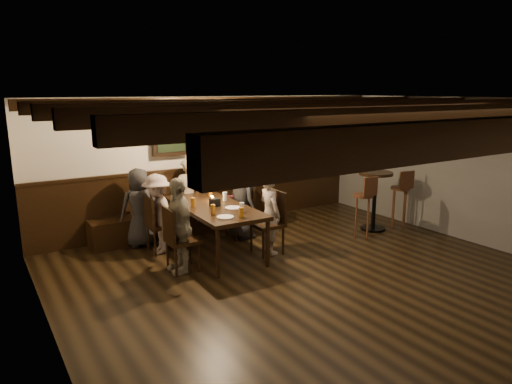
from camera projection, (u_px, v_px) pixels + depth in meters
room at (229, 181)px, 7.33m from camera, size 7.00×7.00×7.00m
dining_table at (214, 209)px, 7.08m from camera, size 0.98×2.06×0.76m
chair_left_near at (161, 235)px, 7.19m from camera, size 0.43×0.43×0.91m
chair_left_far at (182, 251)px, 6.43m from camera, size 0.44×0.44×0.93m
chair_right_near at (241, 222)px, 7.90m from camera, size 0.41×0.41×0.87m
chair_right_far at (268, 234)px, 7.14m from camera, size 0.46×0.46×0.98m
person_bench_left at (140, 207)px, 7.40m from camera, size 0.65×0.43×1.29m
person_bench_centre at (188, 197)px, 7.96m from camera, size 0.51×0.35×1.37m
person_bench_right at (237, 198)px, 8.30m from camera, size 0.59×0.47×1.18m
person_left_near at (158, 214)px, 7.10m from camera, size 0.49×0.83×1.25m
person_left_far at (179, 225)px, 6.33m from camera, size 0.36×0.80×1.35m
person_right_near at (242, 198)px, 7.82m from camera, size 0.47×0.70×1.40m
person_right_far at (270, 214)px, 7.08m from camera, size 0.32×0.47×1.27m
pint_a at (180, 194)px, 7.50m from camera, size 0.07×0.07×0.14m
pint_b at (210, 191)px, 7.72m from camera, size 0.07×0.07×0.14m
pint_c at (193, 202)px, 6.98m from camera, size 0.07×0.07×0.14m
pint_d at (225, 196)px, 7.36m from camera, size 0.07×0.07×0.14m
pint_e at (213, 209)px, 6.56m from camera, size 0.07×0.07×0.14m
pint_f at (242, 207)px, 6.68m from camera, size 0.07×0.07×0.14m
pint_g at (241, 212)px, 6.40m from camera, size 0.07×0.07×0.14m
plate_near at (225, 217)px, 6.40m from camera, size 0.24×0.24×0.01m
plate_far at (233, 208)px, 6.90m from camera, size 0.24×0.24×0.01m
condiment_caddy at (215, 202)px, 7.01m from camera, size 0.15×0.10×0.12m
candle at (212, 199)px, 7.37m from camera, size 0.05×0.05×0.05m
high_top_table at (375, 192)px, 8.24m from camera, size 0.61×0.61×1.08m
bar_stool_left at (362, 215)px, 7.87m from camera, size 0.34×0.35×1.09m
bar_stool_right at (399, 206)px, 8.44m from camera, size 0.36×0.37×1.09m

